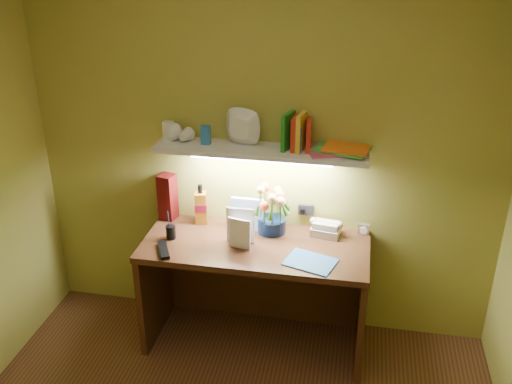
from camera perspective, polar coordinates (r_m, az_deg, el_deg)
desk at (r=3.74m, az=-0.09°, el=-10.19°), size 1.40×0.60×0.75m
flower_bouquet at (r=3.60m, az=1.59°, el=-1.73°), size 0.22×0.22×0.32m
telephone at (r=3.64m, az=7.02°, el=-3.51°), size 0.19×0.16×0.11m
desk_clock at (r=3.69m, az=10.72°, el=-3.65°), size 0.07×0.04×0.07m
whisky_bottle at (r=3.73m, az=-5.55°, el=-1.18°), size 0.09×0.09×0.27m
whisky_box at (r=3.81m, az=-8.83°, el=-0.47°), size 0.12×0.12×0.31m
pen_cup at (r=3.60m, az=-8.54°, el=-3.55°), size 0.08×0.08×0.15m
art_card at (r=3.66m, az=-0.88°, el=-2.23°), size 0.21×0.04×0.21m
tv_remote at (r=3.49m, az=-9.23°, el=-5.77°), size 0.13×0.20×0.02m
blue_folder at (r=3.36m, az=5.46°, el=-6.98°), size 0.33×0.28×0.01m
desk_book_a at (r=3.52m, az=-2.96°, el=-3.18°), size 0.17×0.03×0.23m
desk_book_b at (r=3.47m, az=-2.78°, el=-3.95°), size 0.14×0.05×0.20m
wall_shelf at (r=3.44m, az=0.79°, el=4.74°), size 1.32×0.37×0.26m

